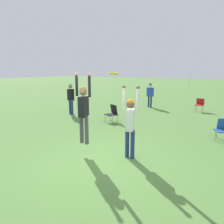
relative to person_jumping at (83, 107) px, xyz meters
The scene contains 10 objects.
ground_plane 1.61m from the person_jumping, ahead, with size 120.00×120.00×0.00m, color #56843D.
person_jumping is the anchor object (origin of this frame).
person_defending 1.44m from the person_jumping, 20.56° to the left, with size 0.55×0.44×2.14m.
frisbee 1.36m from the person_jumping, 17.84° to the left, with size 0.27×0.27×0.09m.
camping_chair_0 4.50m from the person_jumping, 111.42° to the left, with size 0.68×0.74×0.84m.
camping_chair_2 5.24m from the person_jumping, 48.47° to the left, with size 0.68×0.74×0.79m.
camping_chair_3 9.42m from the person_jumping, 80.72° to the left, with size 0.47×0.51×0.81m.
person_spectator_near 6.33m from the person_jumping, 136.89° to the left, with size 0.53×0.42×1.79m.
person_spectator_far 9.24m from the person_jumping, 100.75° to the left, with size 0.55×0.30×1.64m.
soccer_goal 24.92m from the person_jumping, 88.67° to the left, with size 7.10×0.10×2.35m.
Camera 1 is at (3.53, -4.81, 2.56)m, focal length 35.00 mm.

